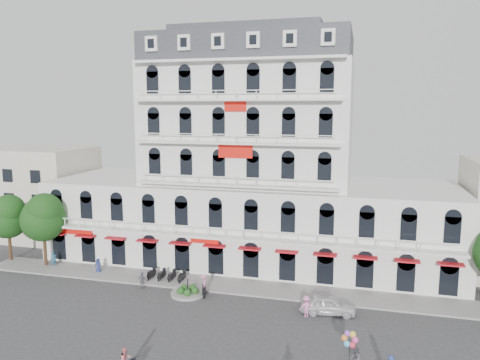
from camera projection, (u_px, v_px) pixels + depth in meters
The scene contains 15 objects.
ground at pixel (196, 327), 37.10m from camera, with size 120.00×120.00×0.00m, color #38383A.
sidewalk at pixel (228, 285), 45.69m from camera, with size 53.00×4.00×0.16m, color gray.
main_building at pixel (250, 173), 52.78m from camera, with size 45.00×15.00×25.80m.
flank_building_west at pixel (37, 192), 62.85m from camera, with size 14.00×10.00×12.00m, color beige.
traffic_island at pixel (188, 292), 43.55m from camera, with size 3.20×3.20×1.60m.
parked_scooter_row at pixel (167, 281), 47.11m from camera, with size 4.40×1.80×1.10m, color black, non-canonical shape.
tree_west_outer at pixel (8, 215), 52.35m from camera, with size 4.50×4.48×7.76m.
tree_west_inner at pixel (43, 216), 50.57m from camera, with size 4.76×4.76×8.25m.
parked_car at pixel (328, 305), 39.48m from camera, with size 1.87×4.64×1.58m, color silver.
rider_center at pixel (204, 285), 43.17m from camera, with size 0.89×1.65×2.07m.
pedestrian_left at pixel (98, 266), 49.25m from camera, with size 0.76×0.49×1.55m, color navy.
pedestrian_mid at pixel (142, 280), 44.96m from camera, with size 0.97×0.40×1.65m, color #5E5B63.
pedestrian_right at pixel (306, 306), 38.84m from camera, with size 1.17×0.68×1.82m, color pink.
pedestrian_far at pixel (54, 259), 51.08m from camera, with size 0.63×0.41×1.72m, color #285A79.
balloon_vendor at pixel (353, 351), 30.97m from camera, with size 1.30×1.24×2.45m.
Camera 1 is at (12.26, -32.84, 17.22)m, focal length 35.00 mm.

